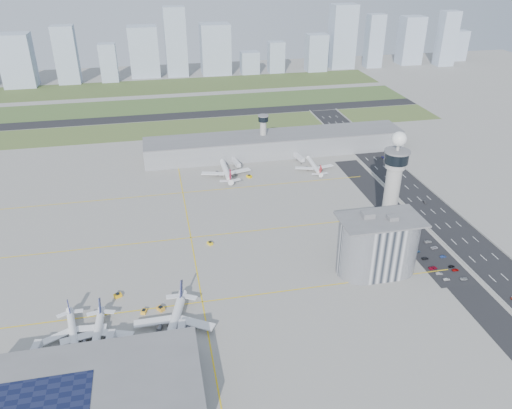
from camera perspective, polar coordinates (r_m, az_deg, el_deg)
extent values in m
plane|color=#9D9A92|center=(274.24, 1.51, -6.13)|extent=(1000.00, 1000.00, 0.00)
cube|color=#4E632F|center=(472.72, -7.20, 8.75)|extent=(480.00, 50.00, 0.08)
cube|color=#465E2C|center=(544.03, -7.97, 11.26)|extent=(480.00, 60.00, 0.08)
cube|color=#435528|center=(621.05, -8.61, 13.30)|extent=(480.00, 70.00, 0.08)
cube|color=black|center=(507.76, -7.61, 10.08)|extent=(480.00, 22.00, 0.10)
cube|color=black|center=(317.44, 22.20, -3.28)|extent=(28.00, 500.00, 0.10)
cube|color=#9E9E99|center=(309.96, 20.04, -3.52)|extent=(0.60, 500.00, 1.20)
cube|color=#9E9E99|center=(324.84, 24.29, -2.89)|extent=(0.60, 500.00, 1.20)
cube|color=black|center=(297.73, 19.15, -4.85)|extent=(18.00, 260.00, 0.08)
cube|color=black|center=(288.37, 19.95, -6.14)|extent=(20.00, 44.00, 0.10)
cube|color=yellow|center=(245.28, -6.15, -11.02)|extent=(260.00, 0.60, 0.01)
cube|color=yellow|center=(294.39, -7.46, -3.78)|extent=(260.00, 0.60, 0.01)
cube|color=yellow|center=(346.94, -8.36, 1.34)|extent=(260.00, 0.60, 0.01)
cube|color=yellow|center=(294.39, -7.46, -3.78)|extent=(0.60, 260.00, 0.01)
cylinder|color=#ADAAA5|center=(291.43, 15.12, 0.49)|extent=(8.40, 8.40, 48.00)
cylinder|color=#ADAAA5|center=(282.35, 15.67, 4.46)|extent=(11.00, 11.00, 4.00)
cylinder|color=black|center=(280.85, 15.77, 5.21)|extent=(13.00, 13.00, 6.00)
cylinder|color=slate|center=(279.58, 15.86, 5.87)|extent=(14.00, 14.00, 1.00)
cylinder|color=#ADAAA5|center=(278.70, 15.93, 6.34)|extent=(1.60, 1.60, 5.00)
sphere|color=white|center=(277.16, 16.05, 7.21)|extent=(8.00, 8.00, 8.00)
cylinder|color=#ADAAA5|center=(404.95, 0.82, 7.76)|extent=(5.00, 5.00, 28.00)
cylinder|color=black|center=(400.04, 0.83, 9.78)|extent=(8.00, 8.00, 4.00)
cylinder|color=slate|center=(399.27, 0.84, 10.12)|extent=(8.60, 8.60, 0.80)
cube|color=#B2B2B7|center=(264.36, 13.74, -4.58)|extent=(18.00, 24.00, 30.00)
cylinder|color=#B2B2B7|center=(260.89, 11.94, -4.83)|extent=(24.00, 24.00, 30.00)
cylinder|color=#B2B2B7|center=(268.08, 15.49, -4.33)|extent=(24.00, 24.00, 30.00)
cube|color=slate|center=(256.63, 14.12, -1.67)|extent=(42.00, 24.00, 0.80)
cube|color=slate|center=(255.81, 12.67, -1.18)|extent=(6.00, 5.00, 3.00)
cube|color=slate|center=(256.57, 15.35, -1.52)|extent=(5.00, 4.00, 2.40)
cube|color=gray|center=(407.60, 2.26, 6.90)|extent=(210.00, 32.00, 15.00)
cube|color=slate|center=(404.84, 2.28, 7.94)|extent=(210.00, 32.00, 0.80)
cube|color=gray|center=(205.43, -18.75, -19.92)|extent=(84.00, 42.00, 12.00)
cube|color=slate|center=(200.88, -19.04, -18.68)|extent=(84.00, 42.00, 0.80)
cube|color=black|center=(200.10, -24.33, -19.95)|extent=(40.00, 22.00, 0.20)
imported|color=white|center=(275.22, 20.94, -7.97)|extent=(3.63, 1.79, 1.19)
imported|color=gray|center=(278.28, 20.21, -7.40)|extent=(3.74, 1.74, 1.19)
imported|color=maroon|center=(281.35, 19.57, -6.84)|extent=(4.77, 2.50, 1.28)
imported|color=black|center=(287.95, 18.76, -5.85)|extent=(3.96, 1.83, 1.12)
imported|color=navy|center=(292.63, 17.92, -5.12)|extent=(3.53, 1.63, 1.17)
imported|color=white|center=(297.95, 17.41, -4.41)|extent=(3.47, 1.45, 1.12)
imported|color=#A6AAAC|center=(278.88, 22.68, -7.84)|extent=(4.02, 2.03, 1.09)
imported|color=#A20908|center=(284.12, 21.83, -6.95)|extent=(3.82, 1.66, 1.10)
imported|color=black|center=(286.16, 21.45, -6.59)|extent=(3.67, 1.80, 1.21)
imported|color=navy|center=(292.89, 20.61, -5.58)|extent=(3.63, 1.54, 1.16)
imported|color=#B5B4BE|center=(299.24, 19.72, -4.65)|extent=(4.72, 2.75, 1.23)
imported|color=#9C9EA1|center=(303.67, 19.08, -4.03)|extent=(4.48, 2.09, 1.27)
imported|color=black|center=(348.02, 18.73, 0.26)|extent=(1.68, 3.85, 1.23)
imported|color=navy|center=(412.01, 14.38, 5.23)|extent=(2.66, 4.84, 1.28)
imported|color=gray|center=(458.13, 9.58, 8.03)|extent=(1.72, 3.82, 1.28)
cube|color=#9EADC1|center=(665.20, -25.61, 14.62)|extent=(35.81, 28.65, 60.36)
cube|color=#9EADC1|center=(658.76, -20.87, 15.68)|extent=(25.49, 20.39, 66.89)
cube|color=#9EADC1|center=(653.86, -16.50, 15.27)|extent=(20.04, 16.03, 45.20)
cube|color=#9EADC1|center=(669.15, -12.68, 16.69)|extent=(35.76, 28.61, 61.22)
cube|color=#9EADC1|center=(662.81, -9.16, 17.87)|extent=(26.33, 21.06, 83.39)
cube|color=#9EADC1|center=(669.83, -4.66, 17.29)|extent=(36.96, 29.57, 62.11)
cube|color=#9EADC1|center=(671.59, -0.72, 15.91)|extent=(23.01, 18.41, 27.75)
cube|color=#9EADC1|center=(677.62, 2.31, 16.48)|extent=(20.22, 16.18, 38.97)
cube|color=#9EADC1|center=(689.82, 6.91, 16.85)|extent=(26.14, 20.92, 46.89)
cube|color=#9EADC1|center=(711.08, 9.83, 18.40)|extent=(32.26, 25.81, 81.20)
cube|color=#9EADC1|center=(722.61, 13.37, 17.72)|extent=(21.59, 17.28, 68.75)
cube|color=#9EADC1|center=(756.83, 17.25, 17.48)|extent=(30.25, 24.20, 63.40)
cube|color=#9EADC1|center=(760.74, 20.96, 17.29)|extent=(23.04, 18.43, 71.56)
cube|color=#9EADC1|center=(805.37, 22.06, 16.49)|extent=(22.64, 18.11, 41.06)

